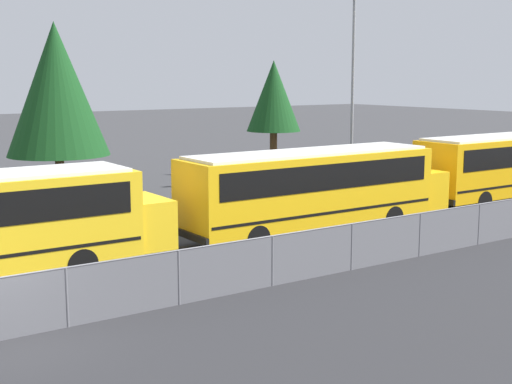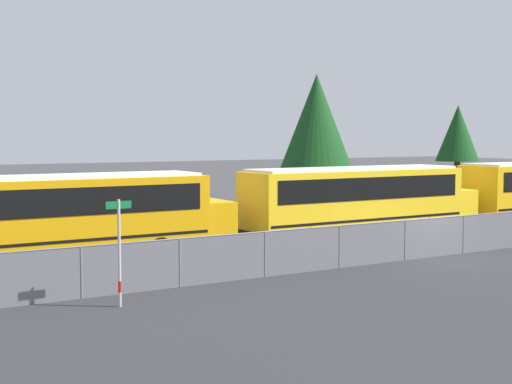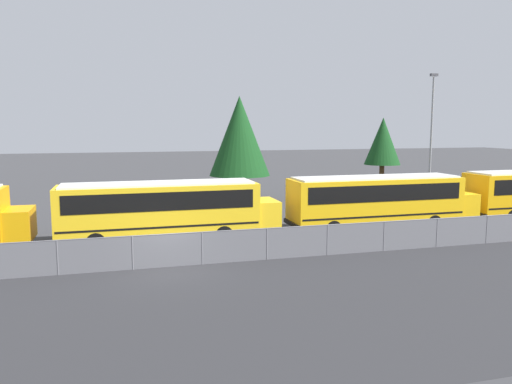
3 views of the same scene
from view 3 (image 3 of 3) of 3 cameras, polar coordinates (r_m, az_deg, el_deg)
name	(u,v)px [view 3 (image 3 of 3)]	position (r m, az deg, el deg)	size (l,w,h in m)	color
ground_plane	(168,267)	(22.44, -9.99, -8.43)	(200.00, 200.00, 0.00)	#38383A
road_strip	(187,317)	(16.78, -7.94, -13.96)	(133.37, 12.00, 0.01)	#2B2B2D
fence	(168,250)	(22.24, -10.04, -6.54)	(99.44, 0.07, 1.50)	#9EA0A5
school_bus_3	(164,207)	(26.83, -10.44, -1.68)	(11.72, 2.61, 3.20)	yellow
school_bus_4	(379,198)	(30.44, 13.92, -0.69)	(11.72, 2.61, 3.20)	yellow
light_pole	(431,135)	(41.30, 19.40, 6.19)	(0.60, 0.24, 10.12)	gray
tree_0	(240,136)	(40.95, -1.89, 6.41)	(4.98, 4.98, 8.57)	#51381E
tree_1	(383,142)	(46.34, 14.28, 5.61)	(3.23, 3.23, 6.89)	#51381E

